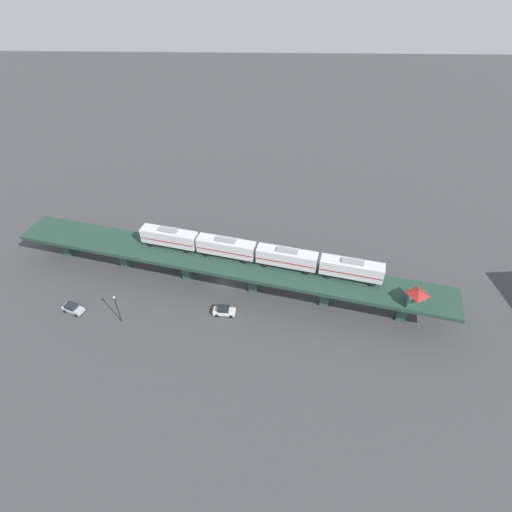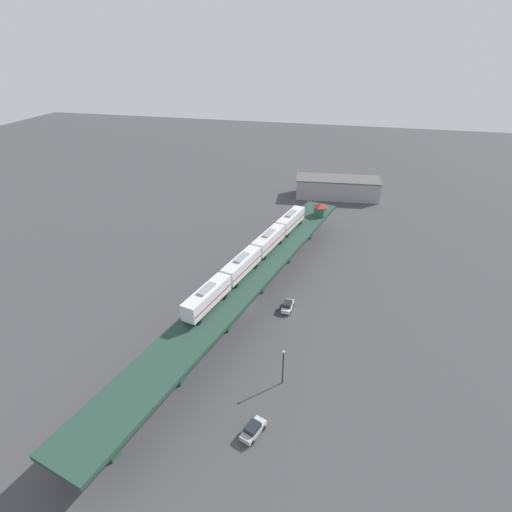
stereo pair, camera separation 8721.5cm
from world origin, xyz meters
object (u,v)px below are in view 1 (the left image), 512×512
signal_hut (416,297)px  street_car_white (224,311)px  delivery_truck (186,254)px  subway_train (256,252)px  street_lamp (117,307)px  street_car_silver (72,308)px

signal_hut → street_car_white: (-2.75, -35.14, -7.72)m
delivery_truck → subway_train: bearing=63.4°
signal_hut → street_lamp: size_ratio=0.56×
signal_hut → street_lamp: bearing=-90.2°
signal_hut → delivery_truck: 49.57m
subway_train → delivery_truck: (-8.11, -16.19, -7.64)m
street_car_silver → street_lamp: (2.34, 10.41, 3.17)m
subway_train → signal_hut: size_ratio=12.61×
street_car_silver → street_car_white: 30.38m
street_car_white → delivery_truck: delivery_truck is taller
subway_train → street_car_white: size_ratio=10.90×
subway_train → street_lamp: 28.69m
signal_hut → street_car_silver: (-2.58, -65.52, -7.72)m
street_car_white → delivery_truck: (-16.34, -10.09, 0.82)m
delivery_truck → street_car_white: bearing=31.7°
subway_train → street_car_silver: 38.38m
street_car_white → delivery_truck: bearing=-148.3°
subway_train → street_car_silver: (8.40, -36.48, -8.46)m
street_lamp → delivery_truck: bearing=152.3°
street_car_white → street_lamp: bearing=-82.8°
subway_train → delivery_truck: size_ratio=6.56×
street_car_white → street_lamp: 20.38m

